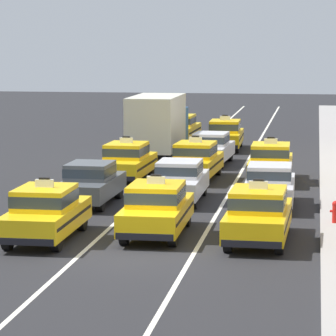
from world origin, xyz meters
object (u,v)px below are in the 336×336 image
Objects in this scene: taxi_left_third at (127,161)px; taxi_right_third at (271,162)px; sedan_right_second at (270,184)px; taxi_left_nearest at (46,212)px; box_truck_left_fourth at (159,124)px; taxi_right_nearest at (258,214)px; taxi_center_nearest at (157,208)px; sedan_center_fourth at (211,147)px; fire_hydrant at (335,211)px; sedan_left_second at (91,182)px; taxi_left_fifth at (180,128)px; taxi_center_fifth at (225,134)px; taxi_center_third at (196,160)px; sedan_center_second at (180,180)px.

taxi_right_third is (6.19, 0.66, 0.00)m from taxi_left_third.
taxi_left_nearest is at bearing -133.63° from sedan_right_second.
box_truck_left_fourth is 20.48m from taxi_right_nearest.
taxi_left_third is 1.07× the size of sedan_right_second.
box_truck_left_fourth is 19.23m from taxi_center_nearest.
box_truck_left_fourth reaches higher than sedan_right_second.
taxi_center_nearest and taxi_right_nearest have the same top height.
sedan_right_second is at bearing -87.44° from taxi_right_third.
sedan_center_fourth reaches higher than fire_hydrant.
taxi_right_third is (-0.27, 6.09, 0.03)m from sedan_right_second.
taxi_left_third is at bearing -90.38° from box_truck_left_fourth.
sedan_left_second is 12.19m from sedan_center_fourth.
sedan_center_fourth is at bearing -72.88° from taxi_left_fifth.
taxi_center_nearest is 1.06× the size of sedan_right_second.
sedan_right_second is at bearing 89.67° from taxi_right_nearest.
taxi_left_third is at bearing -117.52° from sedan_center_fourth.
taxi_center_fifth is at bearing 100.89° from sedan_right_second.
taxi_center_nearest is 23.07m from taxi_center_fifth.
taxi_right_third reaches higher than sedan_left_second.
taxi_left_nearest is 1.06× the size of sedan_right_second.
box_truck_left_fourth is at bearing 115.67° from sedan_right_second.
taxi_right_third is 6.28× the size of fire_hydrant.
taxi_right_third is (3.17, -5.14, 0.03)m from sedan_center_fourth.
taxi_left_nearest is at bearing -173.80° from taxi_right_nearest.
taxi_right_third is at bearing 64.27° from taxi_left_nearest.
taxi_left_fifth is at bearing 107.07° from sedan_right_second.
taxi_center_third reaches higher than fire_hydrant.
box_truck_left_fourth is 18.92m from fire_hydrant.
taxi_left_nearest is at bearing -102.83° from taxi_center_third.
taxi_center_nearest is (3.24, 1.19, 0.00)m from taxi_left_nearest.
taxi_center_fifth is 1.00× the size of taxi_right_nearest.
taxi_center_fifth is at bearing 75.53° from taxi_left_third.
taxi_center_third and taxi_center_fifth have the same top height.
box_truck_left_fourth is at bearing 89.15° from sedan_left_second.
taxi_left_nearest and taxi_left_fifth have the same top height.
fire_hydrant is (5.68, -20.86, -0.33)m from taxi_center_fifth.
taxi_center_third is at bearing -91.07° from sedan_center_fourth.
sedan_left_second is at bearing 91.23° from taxi_left_nearest.
taxi_right_nearest is (3.50, -12.23, 0.00)m from taxi_center_third.
sedan_right_second is at bearing 59.94° from taxi_center_nearest.
fire_hydrant is (5.74, -3.96, -0.30)m from sedan_center_second.
taxi_center_fifth and taxi_right_third have the same top height.
taxi_left_fifth and taxi_right_third have the same top height.
sedan_right_second is at bearing -64.33° from box_truck_left_fourth.
taxi_left_nearest is at bearing -159.80° from taxi_center_nearest.
taxi_right_nearest is (6.45, 0.70, 0.00)m from taxi_left_nearest.
taxi_right_third is at bearing -49.75° from box_truck_left_fourth.
taxi_left_fifth is at bearing 89.76° from taxi_left_nearest.
sedan_center_fourth is (3.18, 11.77, 0.00)m from sedan_left_second.
taxi_left_nearest is 1.06× the size of sedan_left_second.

